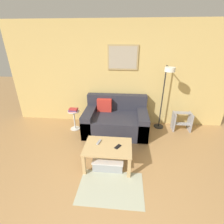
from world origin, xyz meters
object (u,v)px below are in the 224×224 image
at_px(coffee_table, 108,150).
at_px(cell_phone, 118,147).
at_px(floor_lamp, 166,87).
at_px(step_stool, 182,121).
at_px(book_stack, 73,110).
at_px(storage_bin, 109,160).
at_px(side_table, 74,118).
at_px(remote_control, 99,142).
at_px(couch, 116,120).

bearing_deg(coffee_table, cell_phone, -1.38).
height_order(floor_lamp, step_stool, floor_lamp).
xyz_separation_m(book_stack, cell_phone, (1.18, -1.22, -0.12)).
xyz_separation_m(floor_lamp, book_stack, (-2.17, -0.11, -0.60)).
bearing_deg(cell_phone, book_stack, 166.98).
relative_size(coffee_table, storage_bin, 1.53).
relative_size(floor_lamp, side_table, 3.14).
height_order(remote_control, step_stool, step_stool).
xyz_separation_m(couch, floor_lamp, (1.13, 0.08, 0.85)).
xyz_separation_m(book_stack, step_stool, (2.70, 0.21, -0.29)).
bearing_deg(couch, side_table, -178.48).
bearing_deg(step_stool, floor_lamp, -169.20).
height_order(side_table, remote_control, side_table).
xyz_separation_m(storage_bin, remote_control, (-0.19, 0.11, 0.32)).
bearing_deg(book_stack, cell_phone, -45.91).
relative_size(couch, floor_lamp, 0.95).
distance_m(storage_bin, side_table, 1.60).
bearing_deg(step_stool, side_table, -175.54).
bearing_deg(coffee_table, floor_lamp, 48.38).
relative_size(floor_lamp, book_stack, 7.11).
bearing_deg(step_stool, storage_bin, -139.74).
height_order(couch, cell_phone, couch).
distance_m(coffee_table, remote_control, 0.22).
xyz_separation_m(couch, side_table, (-1.05, -0.03, 0.01)).
height_order(couch, remote_control, couch).
bearing_deg(storage_bin, remote_control, 150.48).
bearing_deg(cell_phone, coffee_table, -148.49).
bearing_deg(floor_lamp, cell_phone, -126.95).
height_order(book_stack, step_stool, book_stack).
xyz_separation_m(coffee_table, storage_bin, (0.01, -0.01, -0.24)).
xyz_separation_m(couch, step_stool, (1.65, 0.18, -0.04)).
height_order(couch, step_stool, couch).
height_order(coffee_table, floor_lamp, floor_lamp).
bearing_deg(remote_control, step_stool, 50.16).
distance_m(couch, floor_lamp, 1.41).
bearing_deg(side_table, storage_bin, -50.47).
bearing_deg(side_table, couch, 1.52).
relative_size(storage_bin, remote_control, 3.66).
height_order(coffee_table, step_stool, step_stool).
height_order(storage_bin, step_stool, step_stool).
bearing_deg(floor_lamp, remote_control, -137.73).
relative_size(floor_lamp, remote_control, 10.66).
height_order(storage_bin, floor_lamp, floor_lamp).
relative_size(coffee_table, book_stack, 3.74).
relative_size(couch, remote_control, 10.12).
bearing_deg(cell_phone, remote_control, -162.58).
bearing_deg(storage_bin, couch, 88.31).
distance_m(couch, side_table, 1.05).
distance_m(floor_lamp, remote_control, 1.96).
relative_size(coffee_table, step_stool, 1.81).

